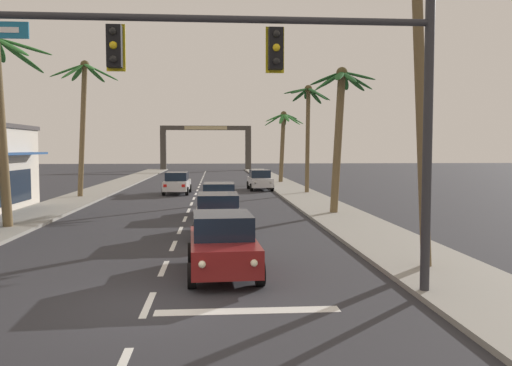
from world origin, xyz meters
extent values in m
plane|color=#2D2D33|center=(0.00, 0.00, 0.00)|extent=(220.00, 220.00, 0.00)
cube|color=gray|center=(7.80, 20.00, 0.07)|extent=(3.20, 110.00, 0.14)
cube|color=gray|center=(-7.80, 20.00, 0.07)|extent=(3.20, 110.00, 0.14)
cube|color=silver|center=(0.00, 0.05, 0.00)|extent=(0.16, 2.00, 0.01)
cube|color=silver|center=(0.00, 3.66, 0.00)|extent=(0.16, 2.00, 0.01)
cube|color=silver|center=(0.00, 7.27, 0.00)|extent=(0.16, 2.00, 0.01)
cube|color=silver|center=(0.00, 10.88, 0.00)|extent=(0.16, 2.00, 0.01)
cube|color=silver|center=(0.00, 14.49, 0.00)|extent=(0.16, 2.00, 0.01)
cube|color=silver|center=(0.00, 18.10, 0.00)|extent=(0.16, 2.00, 0.01)
cube|color=silver|center=(0.00, 21.71, 0.00)|extent=(0.16, 2.00, 0.01)
cube|color=silver|center=(0.00, 25.32, 0.00)|extent=(0.16, 2.00, 0.01)
cube|color=silver|center=(0.00, 28.93, 0.00)|extent=(0.16, 2.00, 0.01)
cube|color=silver|center=(0.00, 32.54, 0.00)|extent=(0.16, 2.00, 0.01)
cube|color=silver|center=(0.00, 36.15, 0.00)|extent=(0.16, 2.00, 0.01)
cube|color=silver|center=(0.00, 39.75, 0.00)|extent=(0.16, 2.00, 0.01)
cube|color=silver|center=(0.00, 43.36, 0.00)|extent=(0.16, 2.00, 0.01)
cube|color=silver|center=(0.00, 46.97, 0.00)|extent=(0.16, 2.00, 0.01)
cube|color=silver|center=(0.00, 50.58, 0.00)|extent=(0.16, 2.00, 0.01)
cube|color=silver|center=(0.00, 54.19, 0.00)|extent=(0.16, 2.00, 0.01)
cube|color=silver|center=(0.00, 57.80, 0.00)|extent=(0.16, 2.00, 0.01)
cube|color=silver|center=(0.00, 61.41, 0.00)|extent=(0.16, 2.00, 0.01)
cube|color=silver|center=(0.00, 65.02, 0.00)|extent=(0.16, 2.00, 0.01)
cube|color=silver|center=(0.00, 68.63, 0.00)|extent=(0.16, 2.00, 0.01)
cube|color=silver|center=(2.20, -0.60, 0.00)|extent=(4.00, 0.44, 0.01)
cylinder|color=#2D2D33|center=(6.46, 0.27, 3.47)|extent=(0.22, 0.22, 6.94)
cylinder|color=#2D2D33|center=(1.10, 0.27, 6.38)|extent=(10.72, 0.16, 0.16)
cube|color=black|center=(2.89, 0.25, 5.74)|extent=(0.32, 0.26, 0.92)
sphere|color=black|center=(2.89, 0.11, 6.04)|extent=(0.17, 0.17, 0.17)
sphere|color=yellow|center=(2.89, 0.11, 5.74)|extent=(0.17, 0.17, 0.17)
sphere|color=black|center=(2.89, 0.11, 5.44)|extent=(0.17, 0.17, 0.17)
cube|color=yellow|center=(2.89, 0.41, 5.74)|extent=(0.42, 0.03, 1.04)
cube|color=black|center=(-0.68, 0.25, 5.74)|extent=(0.32, 0.26, 0.92)
sphere|color=black|center=(-0.68, 0.11, 6.04)|extent=(0.17, 0.17, 0.17)
sphere|color=yellow|center=(-0.68, 0.11, 5.74)|extent=(0.17, 0.17, 0.17)
sphere|color=black|center=(-0.68, 0.11, 5.44)|extent=(0.17, 0.17, 0.17)
cube|color=yellow|center=(-0.68, 0.41, 5.74)|extent=(0.42, 0.03, 1.04)
cube|color=maroon|center=(1.71, 2.84, 0.68)|extent=(1.96, 4.38, 0.72)
cube|color=black|center=(1.70, 2.99, 1.36)|extent=(1.70, 2.27, 0.64)
cylinder|color=black|center=(2.64, 1.46, 0.32)|extent=(0.25, 0.65, 0.64)
cylinder|color=black|center=(0.92, 1.38, 0.32)|extent=(0.25, 0.65, 0.64)
cylinder|color=black|center=(2.51, 4.30, 0.32)|extent=(0.25, 0.65, 0.64)
cylinder|color=black|center=(0.78, 4.22, 0.32)|extent=(0.25, 0.65, 0.64)
sphere|color=#F9EFC6|center=(2.43, 0.70, 0.76)|extent=(0.18, 0.18, 0.18)
sphere|color=#F9EFC6|center=(1.20, 0.64, 0.76)|extent=(0.18, 0.18, 0.18)
cube|color=red|center=(2.27, 5.03, 0.78)|extent=(0.24, 0.07, 0.20)
cube|color=red|center=(0.95, 4.97, 0.78)|extent=(0.24, 0.07, 0.20)
cube|color=silver|center=(1.62, 9.38, 0.68)|extent=(1.77, 4.31, 0.72)
cube|color=black|center=(1.62, 9.53, 1.36)|extent=(1.61, 2.20, 0.64)
cylinder|color=black|center=(2.48, 7.96, 0.32)|extent=(0.22, 0.64, 0.64)
cylinder|color=black|center=(0.76, 7.96, 0.32)|extent=(0.22, 0.64, 0.64)
cylinder|color=black|center=(2.48, 10.80, 0.32)|extent=(0.22, 0.64, 0.64)
cylinder|color=black|center=(0.75, 10.80, 0.32)|extent=(0.22, 0.64, 0.64)
sphere|color=#F9EFC6|center=(2.24, 7.21, 0.76)|extent=(0.18, 0.18, 0.18)
sphere|color=#F9EFC6|center=(1.00, 7.21, 0.76)|extent=(0.18, 0.18, 0.18)
cube|color=red|center=(2.27, 11.54, 0.78)|extent=(0.24, 0.06, 0.20)
cube|color=red|center=(0.95, 11.54, 0.78)|extent=(0.24, 0.06, 0.20)
cube|color=silver|center=(1.69, 15.92, 0.68)|extent=(1.81, 4.32, 0.72)
cube|color=black|center=(1.69, 16.07, 1.36)|extent=(1.62, 2.22, 0.64)
cylinder|color=black|center=(2.54, 14.49, 0.32)|extent=(0.23, 0.64, 0.64)
cylinder|color=black|center=(0.81, 14.51, 0.32)|extent=(0.23, 0.64, 0.64)
cylinder|color=black|center=(2.57, 17.33, 0.32)|extent=(0.23, 0.64, 0.64)
cylinder|color=black|center=(0.85, 17.35, 0.32)|extent=(0.23, 0.64, 0.64)
sphere|color=#F9EFC6|center=(2.29, 13.74, 0.76)|extent=(0.18, 0.18, 0.18)
sphere|color=#F9EFC6|center=(1.05, 13.76, 0.76)|extent=(0.18, 0.18, 0.18)
cube|color=red|center=(2.38, 18.07, 0.78)|extent=(0.24, 0.06, 0.20)
cube|color=red|center=(1.06, 18.09, 0.78)|extent=(0.24, 0.06, 0.20)
cube|color=silver|center=(-1.42, 29.16, 0.68)|extent=(1.90, 4.35, 0.72)
cube|color=black|center=(-1.42, 29.01, 1.36)|extent=(1.67, 2.25, 0.64)
cylinder|color=black|center=(-2.23, 30.61, 0.32)|extent=(0.24, 0.65, 0.64)
cylinder|color=black|center=(-0.51, 30.55, 0.32)|extent=(0.24, 0.65, 0.64)
cylinder|color=black|center=(-2.32, 27.77, 0.32)|extent=(0.24, 0.65, 0.64)
cylinder|color=black|center=(-0.60, 27.72, 0.32)|extent=(0.24, 0.65, 0.64)
sphere|color=#B2B2AD|center=(-1.97, 31.35, 0.76)|extent=(0.18, 0.18, 0.18)
sphere|color=#B2B2AD|center=(-0.73, 31.31, 0.76)|extent=(0.18, 0.18, 0.18)
cube|color=red|center=(-2.14, 27.02, 0.78)|extent=(0.24, 0.07, 0.20)
cube|color=red|center=(-0.82, 26.98, 0.78)|extent=(0.24, 0.07, 0.20)
cube|color=silver|center=(5.25, 32.62, 0.68)|extent=(1.89, 4.35, 0.72)
cube|color=black|center=(5.24, 32.77, 1.36)|extent=(1.67, 2.25, 0.64)
cylinder|color=black|center=(6.15, 31.23, 0.32)|extent=(0.24, 0.65, 0.64)
cylinder|color=black|center=(4.43, 31.18, 0.32)|extent=(0.24, 0.65, 0.64)
cylinder|color=black|center=(6.07, 34.06, 0.32)|extent=(0.24, 0.65, 0.64)
cylinder|color=black|center=(4.34, 34.01, 0.32)|extent=(0.24, 0.65, 0.64)
sphere|color=#B2B2AD|center=(5.93, 30.47, 0.76)|extent=(0.18, 0.18, 0.18)
sphere|color=#B2B2AD|center=(4.69, 30.43, 0.76)|extent=(0.18, 0.18, 0.18)
cube|color=red|center=(5.84, 34.80, 0.78)|extent=(0.24, 0.07, 0.20)
cube|color=red|center=(4.52, 34.76, 0.78)|extent=(0.24, 0.07, 0.20)
cylinder|color=brown|center=(-7.58, 11.65, 4.03)|extent=(0.74, 0.41, 8.07)
ellipsoid|color=#2D702D|center=(-6.51, 11.51, 7.78)|extent=(2.54, 0.68, 0.88)
ellipsoid|color=#2D702D|center=(-7.01, 12.51, 7.54)|extent=(1.80, 2.04, 1.35)
ellipsoid|color=#2D702D|center=(-6.80, 10.91, 7.66)|extent=(2.16, 1.81, 1.12)
cylinder|color=brown|center=(-7.73, 26.16, 4.62)|extent=(0.87, 0.36, 9.24)
ellipsoid|color=#2D702D|center=(-6.35, 26.20, 8.78)|extent=(2.33, 0.48, 1.24)
ellipsoid|color=#2D702D|center=(-7.03, 27.22, 8.83)|extent=(1.29, 2.33, 1.13)
ellipsoid|color=#2D702D|center=(-8.16, 27.10, 8.86)|extent=(1.73, 2.16, 1.08)
ellipsoid|color=#2D702D|center=(-8.61, 25.92, 8.85)|extent=(2.40, 0.88, 1.10)
ellipsoid|color=#2D702D|center=(-8.02, 25.21, 8.71)|extent=(1.46, 2.15, 1.37)
ellipsoid|color=#2D702D|center=(-6.93, 25.08, 8.99)|extent=(1.47, 2.37, 0.82)
sphere|color=#4C4223|center=(-7.48, 26.16, 9.28)|extent=(0.60, 0.60, 0.60)
cylinder|color=brown|center=(7.28, 2.79, 4.80)|extent=(0.83, 0.30, 9.60)
cylinder|color=brown|center=(7.90, 15.57, 3.68)|extent=(0.78, 0.40, 7.37)
ellipsoid|color=#1E5123|center=(8.85, 15.40, 6.99)|extent=(1.68, 0.74, 1.05)
ellipsoid|color=#1E5123|center=(8.78, 15.94, 7.01)|extent=(1.64, 1.12, 1.01)
ellipsoid|color=#1E5123|center=(8.40, 16.32, 7.07)|extent=(1.02, 1.72, 0.89)
ellipsoid|color=#1E5123|center=(7.67, 16.31, 7.14)|extent=(1.21, 1.72, 0.76)
ellipsoid|color=#1E5123|center=(7.31, 15.92, 7.15)|extent=(1.76, 1.08, 0.74)
ellipsoid|color=#1E5123|center=(7.35, 15.42, 6.96)|extent=(1.63, 0.70, 1.12)
ellipsoid|color=#1E5123|center=(7.77, 14.78, 7.14)|extent=(1.02, 1.77, 0.75)
ellipsoid|color=#1E5123|center=(8.24, 14.75, 7.09)|extent=(0.71, 1.76, 0.86)
ellipsoid|color=#1E5123|center=(8.85, 15.15, 7.21)|extent=(1.75, 1.21, 0.63)
sphere|color=#4C4223|center=(8.09, 15.57, 7.41)|extent=(0.60, 0.60, 0.60)
cylinder|color=brown|center=(8.54, 28.34, 3.97)|extent=(0.38, 0.31, 7.94)
ellipsoid|color=#1E5123|center=(9.45, 28.49, 7.60)|extent=(1.88, 0.71, 1.00)
ellipsoid|color=#1E5123|center=(9.18, 28.91, 7.50)|extent=(1.54, 1.49, 1.20)
ellipsoid|color=#1E5123|center=(8.63, 29.28, 7.72)|extent=(0.51, 1.94, 0.77)
ellipsoid|color=#1E5123|center=(8.09, 29.09, 7.61)|extent=(1.35, 1.76, 0.99)
ellipsoid|color=#1E5123|center=(7.62, 28.23, 7.82)|extent=(2.00, 0.63, 0.58)
ellipsoid|color=#1E5123|center=(7.82, 27.75, 7.78)|extent=(1.79, 1.51, 0.66)
ellipsoid|color=#1E5123|center=(8.71, 27.40, 7.77)|extent=(0.68, 1.98, 0.68)
ellipsoid|color=#1E5123|center=(9.19, 27.73, 7.55)|extent=(1.55, 1.55, 1.11)
sphere|color=#4C4223|center=(8.58, 28.34, 7.99)|extent=(0.60, 0.60, 0.60)
cylinder|color=brown|center=(8.20, 41.11, 3.43)|extent=(0.71, 0.41, 6.87)
ellipsoid|color=#2D702D|center=(9.32, 40.95, 6.43)|extent=(2.08, 0.73, 1.17)
ellipsoid|color=#2D702D|center=(9.14, 41.87, 6.72)|extent=(1.88, 1.82, 0.60)
ellipsoid|color=#2D702D|center=(8.52, 42.07, 6.40)|extent=(0.75, 2.05, 1.23)
ellipsoid|color=#2D702D|center=(7.94, 42.13, 6.72)|extent=(1.20, 2.21, 0.61)
ellipsoid|color=#2D702D|center=(7.41, 41.25, 6.36)|extent=(2.01, 0.68, 1.30)
ellipsoid|color=#2D702D|center=(7.40, 40.68, 6.54)|extent=(2.10, 1.25, 0.96)
ellipsoid|color=#2D702D|center=(8.04, 40.19, 6.40)|extent=(1.01, 2.04, 1.23)
ellipsoid|color=#2D702D|center=(8.46, 40.09, 6.51)|extent=(0.63, 2.14, 1.02)
ellipsoid|color=#2D702D|center=(9.07, 40.48, 6.38)|extent=(1.77, 1.61, 1.27)
sphere|color=#4C4223|center=(8.35, 41.11, 6.91)|extent=(0.60, 0.60, 0.60)
cube|color=#423D38|center=(-6.79, 73.83, 3.20)|extent=(0.90, 0.90, 6.41)
cube|color=#423D38|center=(6.79, 73.83, 3.20)|extent=(0.90, 0.90, 6.41)
cube|color=#423D38|center=(0.00, 73.83, 6.76)|extent=(14.48, 0.60, 0.70)
cube|color=tan|center=(0.00, 73.51, 6.76)|extent=(6.79, 0.08, 0.56)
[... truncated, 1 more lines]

